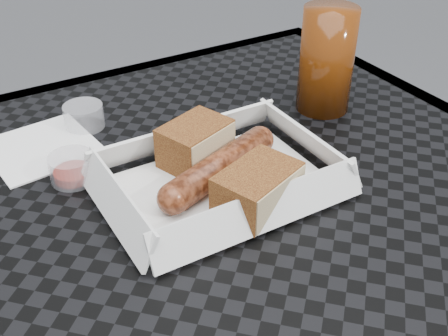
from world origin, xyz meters
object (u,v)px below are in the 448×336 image
patio_table (219,275)px  drink_glass (327,60)px  bratwurst (220,167)px  food_tray (219,185)px

patio_table → drink_glass: drink_glass is taller
drink_glass → bratwurst: bearing=-158.7°
bratwurst → drink_glass: 0.23m
patio_table → bratwurst: bearing=59.3°
patio_table → bratwurst: (0.03, 0.06, 0.10)m
bratwurst → drink_glass: (0.21, 0.08, 0.05)m
food_tray → bratwurst: (0.00, 0.01, 0.02)m
food_tray → bratwurst: 0.02m
bratwurst → drink_glass: bearing=21.3°
food_tray → drink_glass: bearing=22.3°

